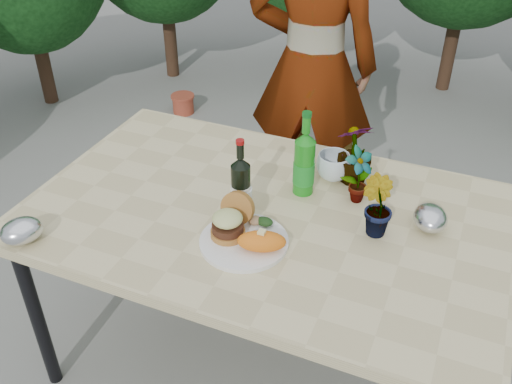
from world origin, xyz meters
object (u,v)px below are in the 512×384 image
at_px(patio_table, 265,225).
at_px(wine_bottle, 241,187).
at_px(dinner_plate, 244,242).
at_px(person, 312,66).

height_order(patio_table, wine_bottle, wine_bottle).
distance_m(dinner_plate, wine_bottle, 0.19).
xyz_separation_m(dinner_plate, wine_bottle, (-0.08, 0.15, 0.09)).
bearing_deg(dinner_plate, person, 98.55).
relative_size(dinner_plate, wine_bottle, 1.01).
bearing_deg(patio_table, person, 99.88).
relative_size(patio_table, wine_bottle, 5.77).
xyz_separation_m(patio_table, wine_bottle, (-0.07, -0.03, 0.16)).
bearing_deg(dinner_plate, wine_bottle, 117.12).
relative_size(patio_table, dinner_plate, 5.71).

